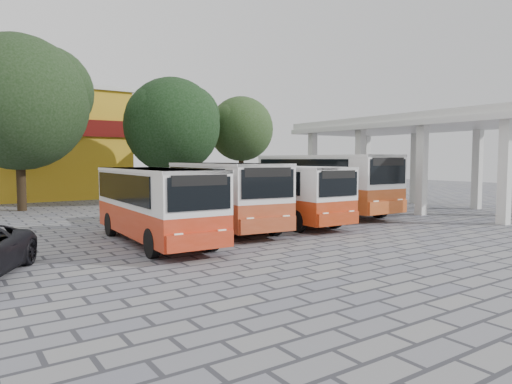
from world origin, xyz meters
TOP-DOWN VIEW (x-y plane):
  - ground at (0.00, 0.00)m, footprint 90.00×90.00m
  - terminal_shelter at (10.50, 4.00)m, footprint 6.80×15.80m
  - bus_far_left at (-6.89, 1.98)m, footprint 2.48×7.34m
  - bus_centre_left at (-3.27, 3.50)m, footprint 3.21×7.95m
  - bus_centre_right at (-0.21, 3.33)m, footprint 2.43×7.35m
  - bus_far_right at (3.89, 5.08)m, footprint 2.83×8.83m
  - tree_left at (-9.27, 16.01)m, footprint 8.03×7.65m
  - tree_middle at (-0.35, 15.08)m, footprint 6.61×6.29m
  - tree_right at (5.72, 16.16)m, footprint 5.10×4.86m

SIDE VIEW (x-z plane):
  - ground at x=0.00m, z-range 0.00..0.00m
  - bus_far_left at x=-6.89m, z-range 0.21..2.82m
  - bus_centre_right at x=-0.21m, z-range 0.21..2.83m
  - bus_centre_left at x=-3.27m, z-range 0.22..3.00m
  - bus_far_right at x=3.89m, z-range 0.25..3.42m
  - terminal_shelter at x=10.50m, z-range 2.21..7.61m
  - tree_middle at x=-0.35m, z-range 1.22..9.54m
  - tree_right at x=5.72m, z-range 1.56..9.25m
  - tree_left at x=-9.27m, z-range 1.42..11.39m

